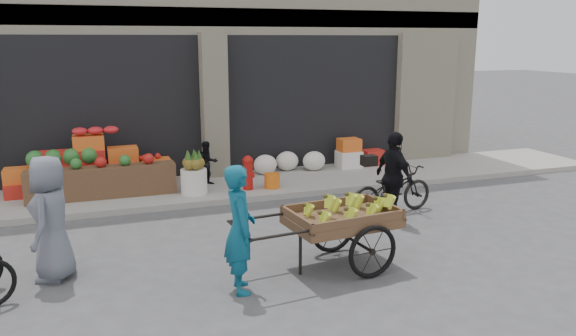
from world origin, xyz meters
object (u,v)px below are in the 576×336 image
object	(u,v)px
orange_bucket	(272,181)
bicycle	(392,190)
seated_person	(207,163)
vendor_grey	(51,218)
pineapple_bin	(194,181)
fire_hydrant	(248,171)
cyclist	(394,177)
vendor_woman	(240,229)
banana_cart	(339,215)

from	to	relation	value
orange_bucket	bicycle	xyz separation A→B (m)	(1.65, -2.02, 0.18)
seated_person	bicycle	bearing A→B (deg)	-53.74
vendor_grey	seated_person	bearing A→B (deg)	159.81
vendor_grey	pineapple_bin	bearing A→B (deg)	159.20
orange_bucket	vendor_grey	xyz separation A→B (m)	(-4.04, -3.05, 0.57)
fire_hydrant	vendor_grey	size ratio (longest dim) A/B	0.42
bicycle	cyclist	bearing A→B (deg)	146.51
vendor_grey	bicycle	size ratio (longest dim) A/B	0.98
pineapple_bin	vendor_woman	bearing A→B (deg)	-92.56
vendor_woman	bicycle	world-z (taller)	vendor_woman
pineapple_bin	banana_cart	world-z (taller)	banana_cart
vendor_grey	orange_bucket	bearing A→B (deg)	144.00
pineapple_bin	cyclist	distance (m)	3.98
seated_person	banana_cart	bearing A→B (deg)	-89.27
fire_hydrant	seated_person	world-z (taller)	seated_person
banana_cart	bicycle	size ratio (longest dim) A/B	1.52
orange_bucket	banana_cart	distance (m)	4.02
orange_bucket	vendor_woman	size ratio (longest dim) A/B	0.19
orange_bucket	vendor_woman	world-z (taller)	vendor_woman
pineapple_bin	seated_person	world-z (taller)	seated_person
pineapple_bin	orange_bucket	size ratio (longest dim) A/B	1.62
seated_person	cyclist	bearing A→B (deg)	-59.73
pineapple_bin	banana_cart	bearing A→B (deg)	-72.49
banana_cart	bicycle	distance (m)	2.78
pineapple_bin	bicycle	bearing A→B (deg)	-33.20
pineapple_bin	vendor_grey	xyz separation A→B (m)	(-2.44, -3.15, 0.47)
fire_hydrant	banana_cart	world-z (taller)	banana_cart
orange_bucket	bicycle	bearing A→B (deg)	-50.88
vendor_woman	vendor_grey	bearing A→B (deg)	66.39
orange_bucket	fire_hydrant	bearing A→B (deg)	174.29
fire_hydrant	pineapple_bin	bearing A→B (deg)	177.40
banana_cart	vendor_grey	xyz separation A→B (m)	(-3.72, 0.92, 0.08)
fire_hydrant	bicycle	size ratio (longest dim) A/B	0.41
vendor_grey	bicycle	distance (m)	5.79
vendor_grey	cyclist	xyz separation A→B (m)	(5.48, 0.63, -0.04)
cyclist	pineapple_bin	bearing A→B (deg)	43.43
fire_hydrant	bicycle	distance (m)	2.99
seated_person	banana_cart	world-z (taller)	seated_person
vendor_woman	cyclist	size ratio (longest dim) A/B	1.03
banana_cart	vendor_grey	world-z (taller)	vendor_grey
cyclist	seated_person	bearing A→B (deg)	33.34
fire_hydrant	orange_bucket	xyz separation A→B (m)	(0.50, -0.05, -0.23)
pineapple_bin	seated_person	distance (m)	0.75
pineapple_bin	orange_bucket	distance (m)	1.61
vendor_grey	banana_cart	bearing A→B (deg)	92.96
banana_cart	cyclist	world-z (taller)	cyclist
pineapple_bin	seated_person	bearing A→B (deg)	56.31
orange_bucket	cyclist	world-z (taller)	cyclist
banana_cart	fire_hydrant	bearing A→B (deg)	86.45
vendor_woman	cyclist	distance (m)	3.72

